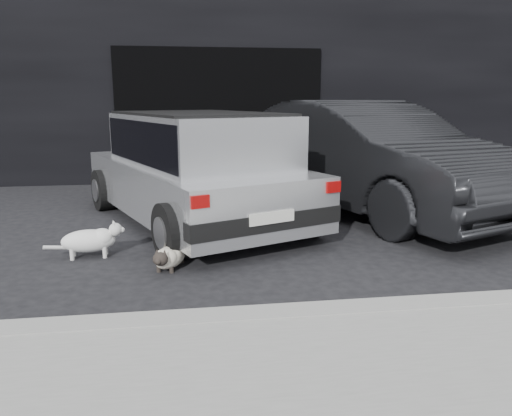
{
  "coord_description": "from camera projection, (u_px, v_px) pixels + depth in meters",
  "views": [
    {
      "loc": [
        0.26,
        -5.96,
        1.64
      ],
      "look_at": [
        0.98,
        -1.08,
        0.56
      ],
      "focal_mm": 35.0,
      "sensor_mm": 36.0,
      "label": 1
    }
  ],
  "objects": [
    {
      "name": "ground",
      "position": [
        164.0,
        236.0,
        6.07
      ],
      "size": [
        80.0,
        80.0,
        0.0
      ],
      "primitive_type": "plane",
      "color": "black",
      "rests_on": "ground"
    },
    {
      "name": "building_facade",
      "position": [
        212.0,
        61.0,
        11.47
      ],
      "size": [
        34.0,
        4.0,
        5.0
      ],
      "primitive_type": "cube",
      "color": "black",
      "rests_on": "ground"
    },
    {
      "name": "garage_opening",
      "position": [
        220.0,
        116.0,
        9.79
      ],
      "size": [
        4.0,
        0.1,
        2.6
      ],
      "primitive_type": "cube",
      "color": "black",
      "rests_on": "ground"
    },
    {
      "name": "curb",
      "position": [
        289.0,
        317.0,
        3.69
      ],
      "size": [
        18.0,
        0.25,
        0.12
      ],
      "primitive_type": "cube",
      "color": "gray",
      "rests_on": "ground"
    },
    {
      "name": "silver_hatchback",
      "position": [
        195.0,
        164.0,
        6.55
      ],
      "size": [
        3.16,
        4.37,
        1.47
      ],
      "rotation": [
        0.0,
        0.0,
        0.39
      ],
      "color": "silver",
      "rests_on": "ground"
    },
    {
      "name": "second_car",
      "position": [
        365.0,
        157.0,
        7.29
      ],
      "size": [
        3.34,
        5.21,
        1.62
      ],
      "primitive_type": "imported",
      "rotation": [
        0.0,
        0.0,
        0.36
      ],
      "color": "black",
      "rests_on": "ground"
    },
    {
      "name": "cat_siamese",
      "position": [
        169.0,
        257.0,
        4.89
      ],
      "size": [
        0.41,
        0.75,
        0.27
      ],
      "rotation": [
        0.0,
        0.0,
        2.82
      ],
      "color": "beige",
      "rests_on": "ground"
    },
    {
      "name": "cat_white",
      "position": [
        92.0,
        240.0,
        5.25
      ],
      "size": [
        0.82,
        0.32,
        0.38
      ],
      "rotation": [
        0.0,
        0.0,
        -1.49
      ],
      "color": "white",
      "rests_on": "ground"
    }
  ]
}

